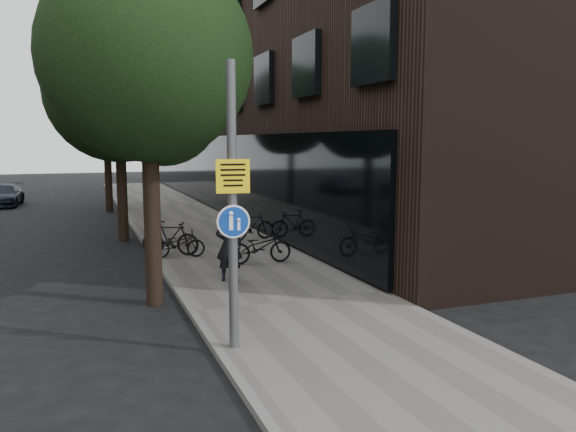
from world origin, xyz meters
name	(u,v)px	position (x,y,z in m)	size (l,w,h in m)	color
ground	(356,364)	(0.00, 0.00, 0.00)	(120.00, 120.00, 0.00)	black
sidewalk	(221,248)	(0.25, 10.00, 0.06)	(4.50, 60.00, 0.12)	slate
curb_edge	(151,253)	(-2.00, 10.00, 0.07)	(0.15, 60.00, 0.13)	slate
building_right_dark_brick	(312,42)	(8.50, 22.00, 9.00)	(12.00, 40.00, 18.00)	black
street_tree_near	(150,66)	(-2.53, 4.64, 5.11)	(4.40, 4.40, 7.50)	black
street_tree_mid	(120,96)	(-2.53, 13.14, 5.11)	(5.00, 5.00, 7.80)	black
street_tree_far	(107,110)	(-2.53, 22.14, 5.11)	(5.00, 5.00, 7.80)	black
signpost	(232,207)	(-1.73, 1.10, 2.49)	(0.54, 0.16, 4.70)	#595B5E
pedestrian	(229,245)	(-0.65, 5.52, 1.01)	(0.65, 0.43, 1.79)	black
parked_bike_facade_near	(260,247)	(0.67, 7.15, 0.59)	(0.63, 1.80, 0.94)	black
parked_bike_facade_far	(252,226)	(1.57, 10.87, 0.61)	(0.46, 1.64, 0.98)	black
parked_bike_curb_near	(178,244)	(-1.36, 8.77, 0.53)	(0.54, 1.56, 0.82)	black
parked_bike_curb_far	(170,238)	(-1.52, 9.19, 0.65)	(0.50, 1.75, 1.05)	black
parked_car_far	(4,195)	(-7.90, 26.69, 0.59)	(1.66, 4.09, 1.19)	#19202E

